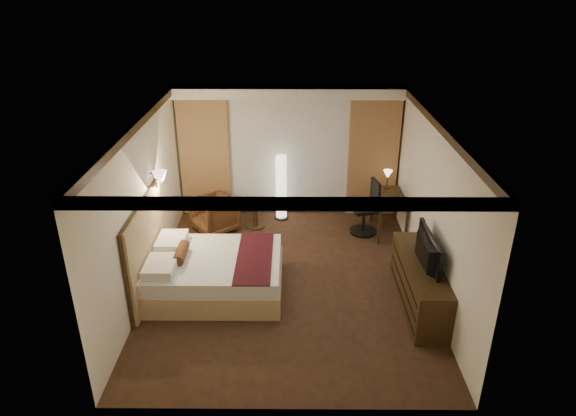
{
  "coord_description": "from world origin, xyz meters",
  "views": [
    {
      "loc": [
        0.05,
        -7.23,
        4.7
      ],
      "look_at": [
        0.0,
        0.4,
        1.15
      ],
      "focal_mm": 32.0,
      "sensor_mm": 36.0,
      "label": 1
    }
  ],
  "objects_px": {
    "bed": "(216,273)",
    "office_chair": "(364,207)",
    "television": "(423,244)",
    "desk": "(388,214)",
    "floor_lamp": "(281,187)",
    "side_table": "(255,214)",
    "armchair": "(214,213)",
    "dresser": "(419,284)"
  },
  "relations": [
    {
      "from": "armchair",
      "to": "dresser",
      "type": "height_order",
      "value": "dresser"
    },
    {
      "from": "dresser",
      "to": "television",
      "type": "distance_m",
      "value": 0.7
    },
    {
      "from": "side_table",
      "to": "bed",
      "type": "bearing_deg",
      "value": -102.14
    },
    {
      "from": "desk",
      "to": "television",
      "type": "relative_size",
      "value": 1.02
    },
    {
      "from": "bed",
      "to": "office_chair",
      "type": "distance_m",
      "value": 3.3
    },
    {
      "from": "floor_lamp",
      "to": "side_table",
      "type": "bearing_deg",
      "value": -142.03
    },
    {
      "from": "floor_lamp",
      "to": "television",
      "type": "relative_size",
      "value": 1.25
    },
    {
      "from": "desk",
      "to": "side_table",
      "type": "bearing_deg",
      "value": 175.92
    },
    {
      "from": "bed",
      "to": "side_table",
      "type": "distance_m",
      "value": 2.3
    },
    {
      "from": "desk",
      "to": "television",
      "type": "bearing_deg",
      "value": -89.53
    },
    {
      "from": "floor_lamp",
      "to": "desk",
      "type": "distance_m",
      "value": 2.2
    },
    {
      "from": "desk",
      "to": "office_chair",
      "type": "distance_m",
      "value": 0.52
    },
    {
      "from": "bed",
      "to": "floor_lamp",
      "type": "bearing_deg",
      "value": 69.4
    },
    {
      "from": "floor_lamp",
      "to": "armchair",
      "type": "bearing_deg",
      "value": -156.44
    },
    {
      "from": "side_table",
      "to": "desk",
      "type": "relative_size",
      "value": 0.49
    },
    {
      "from": "side_table",
      "to": "television",
      "type": "xyz_separation_m",
      "value": [
        2.63,
        -2.64,
        0.8
      ]
    },
    {
      "from": "floor_lamp",
      "to": "desk",
      "type": "xyz_separation_m",
      "value": [
        2.1,
        -0.59,
        -0.31
      ]
    },
    {
      "from": "office_chair",
      "to": "television",
      "type": "xyz_separation_m",
      "value": [
        0.51,
        -2.4,
        0.53
      ]
    },
    {
      "from": "television",
      "to": "desk",
      "type": "bearing_deg",
      "value": -1.27
    },
    {
      "from": "side_table",
      "to": "floor_lamp",
      "type": "distance_m",
      "value": 0.77
    },
    {
      "from": "floor_lamp",
      "to": "office_chair",
      "type": "xyz_separation_m",
      "value": [
        1.62,
        -0.64,
        -0.15
      ]
    },
    {
      "from": "armchair",
      "to": "side_table",
      "type": "height_order",
      "value": "armchair"
    },
    {
      "from": "television",
      "to": "side_table",
      "type": "bearing_deg",
      "value": 43.18
    },
    {
      "from": "desk",
      "to": "dresser",
      "type": "height_order",
      "value": "dresser"
    },
    {
      "from": "bed",
      "to": "office_chair",
      "type": "bearing_deg",
      "value": 37.61
    },
    {
      "from": "desk",
      "to": "office_chair",
      "type": "xyz_separation_m",
      "value": [
        -0.49,
        -0.05,
        0.17
      ]
    },
    {
      "from": "bed",
      "to": "armchair",
      "type": "height_order",
      "value": "armchair"
    },
    {
      "from": "bed",
      "to": "dresser",
      "type": "relative_size",
      "value": 1.07
    },
    {
      "from": "side_table",
      "to": "desk",
      "type": "xyz_separation_m",
      "value": [
        2.61,
        -0.19,
        0.1
      ]
    },
    {
      "from": "floor_lamp",
      "to": "dresser",
      "type": "xyz_separation_m",
      "value": [
        2.15,
        -3.04,
        -0.31
      ]
    },
    {
      "from": "television",
      "to": "armchair",
      "type": "bearing_deg",
      "value": 52.49
    },
    {
      "from": "side_table",
      "to": "office_chair",
      "type": "height_order",
      "value": "office_chair"
    },
    {
      "from": "floor_lamp",
      "to": "television",
      "type": "xyz_separation_m",
      "value": [
        2.12,
        -3.04,
        0.39
      ]
    },
    {
      "from": "office_chair",
      "to": "side_table",
      "type": "bearing_deg",
      "value": 160.04
    },
    {
      "from": "bed",
      "to": "television",
      "type": "xyz_separation_m",
      "value": [
        3.12,
        -0.39,
        0.77
      ]
    },
    {
      "from": "desk",
      "to": "television",
      "type": "xyz_separation_m",
      "value": [
        0.02,
        -2.45,
        0.7
      ]
    },
    {
      "from": "dresser",
      "to": "armchair",
      "type": "bearing_deg",
      "value": 144.46
    },
    {
      "from": "bed",
      "to": "office_chair",
      "type": "relative_size",
      "value": 1.92
    },
    {
      "from": "television",
      "to": "office_chair",
      "type": "bearing_deg",
      "value": 10.14
    },
    {
      "from": "office_chair",
      "to": "dresser",
      "type": "distance_m",
      "value": 2.47
    },
    {
      "from": "bed",
      "to": "floor_lamp",
      "type": "distance_m",
      "value": 2.85
    },
    {
      "from": "desk",
      "to": "office_chair",
      "type": "relative_size",
      "value": 1.03
    }
  ]
}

